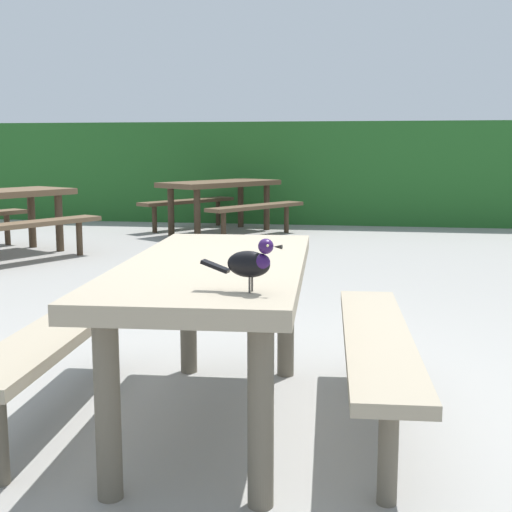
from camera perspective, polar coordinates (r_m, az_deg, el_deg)
The scene contains 5 objects.
ground_plane at distance 3.43m, azimuth -1.52°, elevation -12.01°, with size 60.00×60.00×0.00m, color gray.
hedge_wall at distance 12.08m, azimuth 6.57°, elevation 6.88°, with size 28.00×2.18×1.62m, color #235B23.
picnic_table_foreground at distance 3.05m, azimuth -3.33°, elevation -3.78°, with size 1.78×1.84×0.74m.
bird_grackle at distance 2.33m, azimuth -0.36°, elevation -0.51°, with size 0.29×0.09×0.18m.
picnic_table_mid_right at distance 10.02m, azimuth -2.94°, elevation 5.08°, with size 2.34×2.35×0.74m.
Camera 1 is at (0.61, -3.14, 1.22)m, focal length 48.96 mm.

